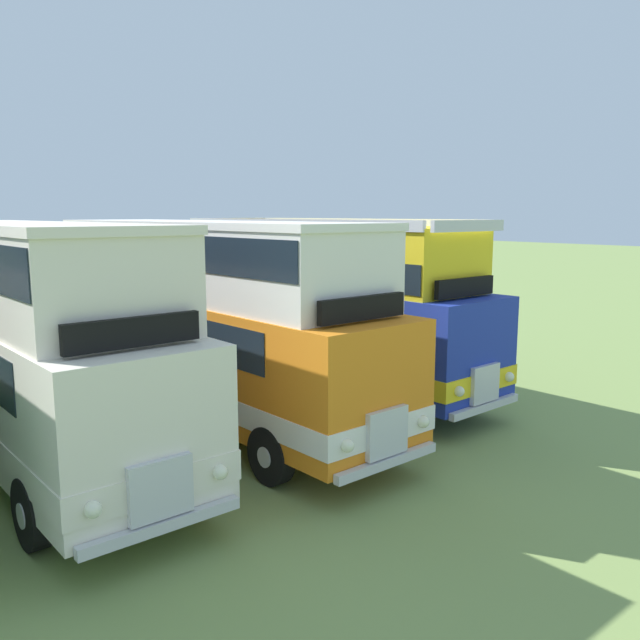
# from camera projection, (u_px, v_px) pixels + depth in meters

# --- Properties ---
(bus_seventh_in_row) EXTENTS (2.79, 10.78, 4.49)m
(bus_seventh_in_row) POSITION_uv_depth(u_px,v_px,m) (25.00, 330.00, 12.36)
(bus_seventh_in_row) COLOR silver
(bus_seventh_in_row) RESTS_ON ground
(bus_eighth_in_row) EXTENTS (2.89, 11.07, 4.49)m
(bus_eighth_in_row) POSITION_uv_depth(u_px,v_px,m) (206.00, 312.00, 14.62)
(bus_eighth_in_row) COLOR orange
(bus_eighth_in_row) RESTS_ON ground
(bus_ninth_in_row) EXTENTS (2.92, 10.26, 4.52)m
(bus_ninth_in_row) POSITION_uv_depth(u_px,v_px,m) (323.00, 301.00, 17.40)
(bus_ninth_in_row) COLOR #1E339E
(bus_ninth_in_row) RESTS_ON ground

